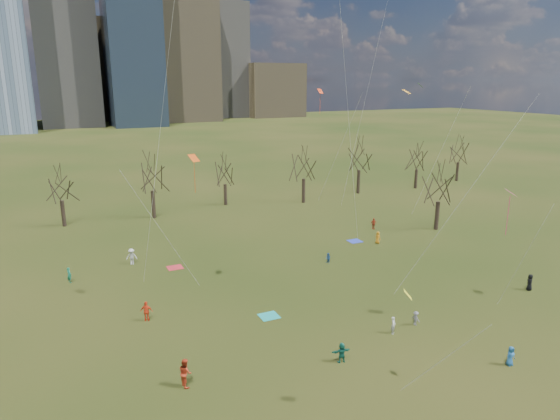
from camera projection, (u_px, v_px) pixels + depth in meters
name	position (u px, v px, depth m)	size (l,w,h in m)	color
ground	(343.00, 327.00, 40.37)	(500.00, 500.00, 0.00)	black
downtown_skyline	(77.00, 33.00, 213.75)	(212.50, 78.00, 118.00)	slate
bare_tree_row	(204.00, 176.00, 71.35)	(113.04, 29.80, 9.50)	black
blanket_teal	(269.00, 316.00, 42.26)	(1.60, 1.50, 0.03)	teal
blanket_navy	(355.00, 241.00, 61.95)	(1.60, 1.50, 0.03)	#293EC2
blanket_crimson	(175.00, 268.00, 53.21)	(1.60, 1.50, 0.03)	red
person_0	(511.00, 356.00, 34.84)	(0.70, 0.46, 1.43)	#235E99
person_1	(393.00, 325.00, 39.23)	(0.52, 0.34, 1.42)	silver
person_2	(185.00, 372.00, 32.43)	(0.95, 0.74, 1.95)	red
person_3	(416.00, 318.00, 40.61)	(0.77, 0.45, 1.20)	slate
person_4	(147.00, 311.00, 41.24)	(1.01, 0.42, 1.73)	#FB431B
person_5	(342.00, 353.00, 35.21)	(1.39, 0.44, 1.50)	#166753
person_6	(530.00, 282.00, 47.33)	(0.78, 0.51, 1.60)	black
person_8	(328.00, 258.00, 54.32)	(0.57, 0.45, 1.18)	#224F93
person_9	(132.00, 256.00, 53.97)	(1.16, 0.66, 1.79)	silver
person_10	(374.00, 224.00, 66.82)	(0.89, 0.37, 1.51)	#A72C17
person_12	(378.00, 237.00, 60.94)	(0.74, 0.48, 1.51)	orange
person_13	(69.00, 275.00, 49.12)	(0.58, 0.38, 1.58)	#1C7E5E
kites_airborne	(328.00, 129.00, 50.86)	(64.82, 49.58, 33.94)	#E35113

